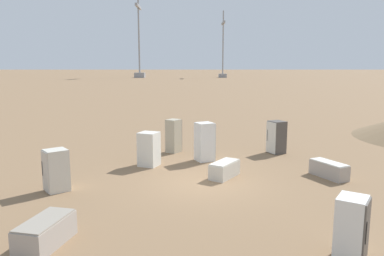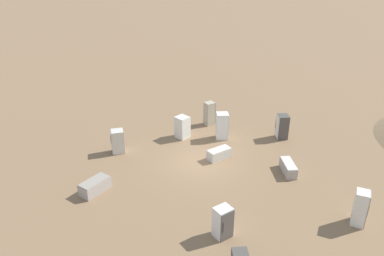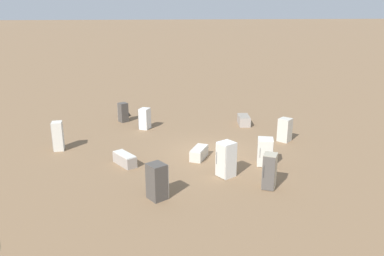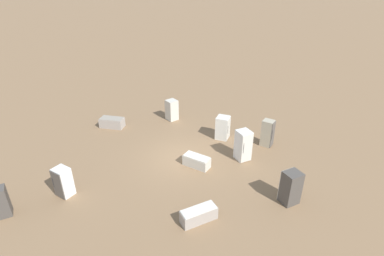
{
  "view_description": "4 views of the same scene",
  "coord_description": "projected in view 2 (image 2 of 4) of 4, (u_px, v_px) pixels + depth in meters",
  "views": [
    {
      "loc": [
        13.4,
        -0.47,
        4.29
      ],
      "look_at": [
        -0.83,
        -0.42,
        1.94
      ],
      "focal_mm": 35.0,
      "sensor_mm": 36.0,
      "label": 1
    },
    {
      "loc": [
        17.85,
        6.69,
        11.28
      ],
      "look_at": [
        -0.61,
        -0.84,
        1.76
      ],
      "focal_mm": 35.0,
      "sensor_mm": 36.0,
      "label": 2
    },
    {
      "loc": [
        -19.52,
        5.8,
        7.71
      ],
      "look_at": [
        -0.61,
        1.22,
        1.75
      ],
      "focal_mm": 35.0,
      "sensor_mm": 36.0,
      "label": 3
    },
    {
      "loc": [
        -0.26,
        14.48,
        9.35
      ],
      "look_at": [
        -0.52,
        -0.78,
        1.5
      ],
      "focal_mm": 28.0,
      "sensor_mm": 36.0,
      "label": 4
    }
  ],
  "objects": [
    {
      "name": "discarded_fridge_4",
      "position": [
        282.0,
        127.0,
        24.5
      ],
      "size": [
        0.97,
        0.96,
        1.61
      ],
      "rotation": [
        0.0,
        0.0,
        3.58
      ],
      "color": "#4C4742",
      "rests_on": "ground_plane"
    },
    {
      "name": "discarded_fridge_7",
      "position": [
        209.0,
        113.0,
        26.4
      ],
      "size": [
        0.88,
        0.85,
        1.67
      ],
      "rotation": [
        0.0,
        0.0,
        0.97
      ],
      "color": "#B2A88E",
      "rests_on": "ground_plane"
    },
    {
      "name": "discarded_fridge_9",
      "position": [
        223.0,
        222.0,
        16.03
      ],
      "size": [
        0.95,
        0.93,
        1.45
      ],
      "rotation": [
        0.0,
        0.0,
        5.7
      ],
      "color": "white",
      "rests_on": "ground_plane"
    },
    {
      "name": "ground_plane",
      "position": [
        201.0,
        161.0,
        22.06
      ],
      "size": [
        1000.0,
        1000.0,
        0.0
      ],
      "primitive_type": "plane",
      "color": "#846647"
    },
    {
      "name": "discarded_fridge_3",
      "position": [
        118.0,
        141.0,
        22.77
      ],
      "size": [
        1.0,
        1.02,
        1.47
      ],
      "rotation": [
        0.0,
        0.0,
        3.79
      ],
      "color": "beige",
      "rests_on": "ground_plane"
    },
    {
      "name": "discarded_fridge_8",
      "position": [
        288.0,
        168.0,
        20.84
      ],
      "size": [
        1.66,
        1.21,
        0.62
      ],
      "rotation": [
        0.0,
        0.0,
        5.17
      ],
      "color": "#A89E93",
      "rests_on": "ground_plane"
    },
    {
      "name": "discarded_fridge_2",
      "position": [
        182.0,
        127.0,
        24.6
      ],
      "size": [
        1.02,
        1.01,
        1.48
      ],
      "rotation": [
        0.0,
        0.0,
        1.19
      ],
      "color": "silver",
      "rests_on": "ground_plane"
    },
    {
      "name": "discarded_fridge_5",
      "position": [
        222.0,
        126.0,
        24.42
      ],
      "size": [
        0.97,
        1.0,
        1.77
      ],
      "rotation": [
        0.0,
        0.0,
        0.43
      ],
      "color": "white",
      "rests_on": "ground_plane"
    },
    {
      "name": "discarded_fridge_0",
      "position": [
        360.0,
        208.0,
        16.69
      ],
      "size": [
        0.67,
        0.62,
        1.72
      ],
      "rotation": [
        0.0,
        0.0,
        6.26
      ],
      "color": "silver",
      "rests_on": "ground_plane"
    },
    {
      "name": "discarded_fridge_10",
      "position": [
        95.0,
        186.0,
        19.17
      ],
      "size": [
        1.73,
        1.1,
        0.66
      ],
      "rotation": [
        0.0,
        0.0,
        1.34
      ],
      "color": "#A89E93",
      "rests_on": "ground_plane"
    },
    {
      "name": "discarded_fridge_6",
      "position": [
        219.0,
        154.0,
        22.25
      ],
      "size": [
        1.57,
        1.33,
        0.62
      ],
      "rotation": [
        0.0,
        0.0,
        4.13
      ],
      "color": "beige",
      "rests_on": "ground_plane"
    }
  ]
}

